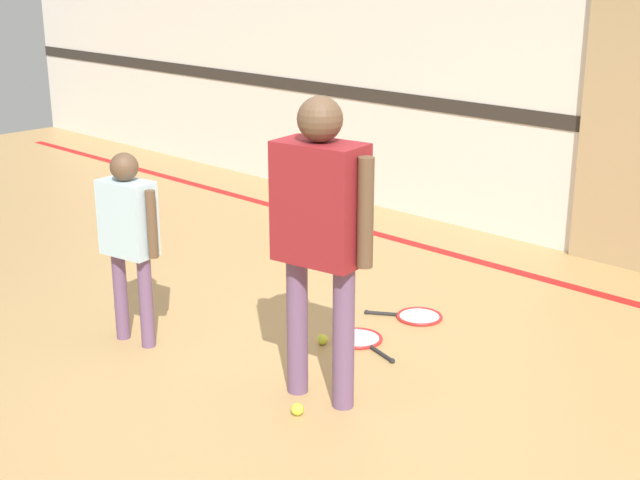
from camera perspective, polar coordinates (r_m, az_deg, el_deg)
name	(u,v)px	position (r m, az deg, el deg)	size (l,w,h in m)	color
ground_plane	(291,407)	(4.73, -1.85, -10.61)	(16.00, 16.00, 0.00)	tan
wall_back	(616,49)	(6.92, 18.43, 11.52)	(16.00, 0.07, 3.20)	silver
floor_stripe	(548,280)	(6.65, 14.41, -2.51)	(14.40, 0.10, 0.01)	red
person_instructor	(320,219)	(4.43, 0.00, 1.35)	(0.60, 0.31, 1.61)	#6B4C70
person_student_left	(128,228)	(5.32, -12.17, 0.76)	(0.44, 0.23, 1.17)	#6B4C70
racket_spare_on_floor	(360,339)	(5.47, 2.55, -6.38)	(0.56, 0.38, 0.03)	red
racket_second_spare	(417,316)	(5.83, 6.21, -4.87)	(0.52, 0.42, 0.03)	red
tennis_ball_near_instructor	(297,409)	(4.63, -1.46, -10.77)	(0.07, 0.07, 0.07)	#CCE038
tennis_ball_by_spare_racket	(323,339)	(5.41, 0.16, -6.38)	(0.07, 0.07, 0.07)	#CCE038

